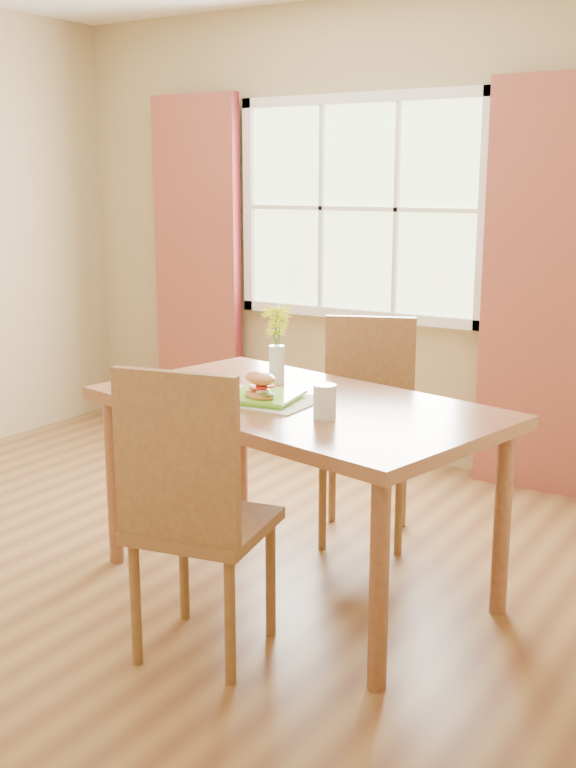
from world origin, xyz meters
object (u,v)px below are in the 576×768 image
(water_glass, at_px, (325,402))
(croissant_sandwich, at_px, (260,386))
(flower_vase, at_px, (277,335))
(chair_far, at_px, (367,417))
(chair_near, at_px, (191,505))
(dining_table, at_px, (296,420))

(water_glass, bearing_deg, croissant_sandwich, 171.88)
(flower_vase, bearing_deg, water_glass, -40.31)
(water_glass, bearing_deg, chair_far, 107.00)
(chair_near, distance_m, chair_far, 1.42)
(chair_far, distance_m, croissant_sandwich, 0.89)
(chair_near, height_order, flower_vase, flower_vase)
(chair_near, distance_m, croissant_sandwich, 0.65)
(water_glass, height_order, flower_vase, flower_vase)
(dining_table, bearing_deg, water_glass, -25.15)
(croissant_sandwich, height_order, flower_vase, flower_vase)
(chair_far, bearing_deg, dining_table, -109.21)
(chair_near, xyz_separation_m, water_glass, (0.22, 0.53, 0.28))
(croissant_sandwich, xyz_separation_m, flower_vase, (-0.15, 0.35, 0.14))
(dining_table, distance_m, croissant_sandwich, 0.22)
(chair_far, relative_size, flower_vase, 3.00)
(flower_vase, bearing_deg, chair_far, 68.28)
(water_glass, relative_size, flower_vase, 0.37)
(croissant_sandwich, distance_m, flower_vase, 0.40)
(chair_near, height_order, chair_far, chair_near)
(dining_table, distance_m, flower_vase, 0.43)
(croissant_sandwich, distance_m, water_glass, 0.32)
(chair_near, bearing_deg, chair_far, 80.99)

